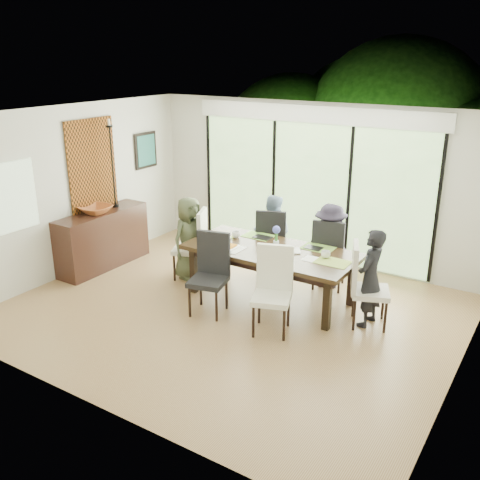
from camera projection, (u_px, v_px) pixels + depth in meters
The scene contains 62 objects.
floor at pixel (230, 312), 7.50m from camera, with size 6.00×5.00×0.01m, color brown.
ceiling at pixel (229, 116), 6.60m from camera, with size 6.00×5.00×0.01m, color white.
wall_back at pixel (311, 183), 9.05m from camera, with size 6.00×0.02×2.70m, color beige.
wall_front at pixel (84, 287), 5.05m from camera, with size 6.00×0.02×2.70m, color beige.
wall_left at pixel (74, 190), 8.57m from camera, with size 0.02×5.00×2.70m, color silver.
wall_right at pixel (472, 267), 5.53m from camera, with size 0.02×5.00×2.70m, color beige.
glass_doors at pixel (310, 192), 9.07m from camera, with size 4.20×0.02×2.30m, color #598C3F.
blinds_header at pixel (313, 114), 8.63m from camera, with size 4.40×0.06×0.28m, color white.
mullion_a at pixel (209, 178), 10.12m from camera, with size 0.05×0.04×2.30m, color black.
mullion_b at pixel (274, 187), 9.41m from camera, with size 0.05×0.04×2.30m, color black.
mullion_c at pixel (349, 198), 8.71m from camera, with size 0.05×0.04×2.30m, color black.
mullion_d at pixel (437, 211), 8.00m from camera, with size 0.05×0.04×2.30m, color black.
side_window at pixel (8, 198), 7.55m from camera, with size 0.02×0.90×1.00m, color #8CAD7F.
deck at pixel (328, 245), 10.22m from camera, with size 6.00×1.80×0.10m, color brown.
rail_top at pixel (346, 206), 10.66m from camera, with size 6.00×0.08×0.06m, color #533723.
foliage_left at pixel (290, 146), 12.07m from camera, with size 3.20×3.20×3.20m, color #14380F.
foliage_mid at pixel (396, 134), 11.32m from camera, with size 4.00×4.00×4.00m, color #14380F.
foliage_right at pixel (476, 176), 9.95m from camera, with size 2.80×2.80×2.80m, color #14380F.
foliage_far at pixel (362, 135), 12.44m from camera, with size 3.60×3.60×3.60m, color #14380F.
table_top at pixel (271, 251), 7.68m from camera, with size 2.48×1.14×0.06m, color black.
table_apron at pixel (271, 257), 7.71m from camera, with size 2.27×0.93×0.10m, color black.
table_leg_fl at pixel (194, 270), 8.01m from camera, with size 0.09×0.09×0.71m, color black.
table_leg_fr at pixel (327, 305), 6.92m from camera, with size 0.09×0.09×0.71m, color black.
table_leg_bl at pixel (226, 253), 8.70m from camera, with size 0.09×0.09×0.71m, color black.
table_leg_br at pixel (352, 282), 7.61m from camera, with size 0.09×0.09×0.71m, color black.
chair_left_end at pixel (189, 244), 8.50m from camera, with size 0.48×0.48×1.14m, color silver, non-canonical shape.
chair_right_end at pixel (371, 285), 6.98m from camera, with size 0.48×0.48×1.14m, color beige, non-canonical shape.
chair_far_left at pixel (272, 240), 8.64m from camera, with size 0.48×0.48×1.14m, color black, non-canonical shape.
chair_far_right at pixel (330, 252), 8.14m from camera, with size 0.48×0.48×1.14m, color black, non-canonical shape.
chair_near_left at pixel (208, 275), 7.30m from camera, with size 0.48×0.48×1.14m, color black, non-canonical shape.
chair_near_right at pixel (272, 292), 6.79m from camera, with size 0.48×0.48×1.14m, color white, non-canonical shape.
person_left_end at pixel (190, 238), 8.45m from camera, with size 0.62×0.39×1.33m, color #444D33.
person_right_end at pixel (370, 278), 6.96m from camera, with size 0.62×0.39×1.33m, color black.
person_far_left at pixel (272, 235), 8.59m from camera, with size 0.62×0.39×1.33m, color #738DA7.
person_far_right at pixel (330, 247), 8.09m from camera, with size 0.62×0.39×1.33m, color #221D2C.
placemat_left at pixel (217, 237), 8.15m from camera, with size 0.45×0.33×0.01m, color #9DB13F.
placemat_right at pixel (333, 262), 7.19m from camera, with size 0.45×0.33×0.01m, color olive.
placemat_far_l at pixel (258, 236), 8.22m from camera, with size 0.45×0.33×0.01m, color #81C044.
placemat_far_r at pixel (318, 248), 7.71m from camera, with size 0.45×0.33×0.01m, color #71A139.
placemat_paper at pixel (228, 248), 7.71m from camera, with size 0.45×0.33×0.01m, color white.
tablet_far_l at pixel (262, 237), 8.12m from camera, with size 0.27×0.19×0.01m, color black.
tablet_far_r at pixel (313, 248), 7.69m from camera, with size 0.25×0.18×0.01m, color black.
papers at pixel (314, 260), 7.28m from camera, with size 0.31×0.23×0.00m, color white.
platter_base at pixel (228, 247), 7.70m from camera, with size 0.27×0.27×0.02m, color white.
platter_snacks at pixel (228, 246), 7.70m from camera, with size 0.21×0.21×0.01m, color orange.
vase at pixel (276, 245), 7.66m from camera, with size 0.08×0.08×0.12m, color silver.
hyacinth_stems at pixel (276, 237), 7.62m from camera, with size 0.04×0.04×0.17m, color #337226.
hyacinth_blooms at pixel (276, 230), 7.59m from camera, with size 0.11×0.11×0.11m, color #535ED0.
laptop at pixel (219, 240), 8.02m from camera, with size 0.34×0.22×0.03m, color silver.
cup_a at pixel (236, 235), 8.13m from camera, with size 0.13×0.13×0.10m, color white.
cup_b at pixel (277, 250), 7.50m from camera, with size 0.10×0.10×0.10m, color white.
cup_c at pixel (326, 255), 7.33m from camera, with size 0.13×0.13×0.10m, color white.
book at pixel (288, 251), 7.58m from camera, with size 0.17×0.23×0.02m, color white.
sideboard at pixel (103, 239), 8.97m from camera, with size 0.48×1.71×0.96m, color black.
bowl at pixel (96, 210), 8.71m from camera, with size 0.51×0.51×0.12m, color brown.
candlestick_base at pixel (116, 206), 9.08m from camera, with size 0.11×0.11×0.04m, color black.
candlestick_shaft at pixel (113, 167), 8.86m from camera, with size 0.03×0.03×1.33m, color black.
candlestick_pan at pixel (109, 126), 8.64m from camera, with size 0.11×0.11×0.03m, color black.
candle at pixel (109, 122), 8.62m from camera, with size 0.04×0.04×0.11m, color silver.
tapestry at pixel (92, 165), 8.76m from camera, with size 0.02×1.00×1.50m, color #8D4714.
art_frame at pixel (146, 150), 9.77m from camera, with size 0.03×0.55×0.65m, color black.
art_canvas at pixel (146, 150), 9.76m from camera, with size 0.01×0.45×0.55m, color #19524D.
Camera 1 is at (3.73, -5.61, 3.45)m, focal length 40.00 mm.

